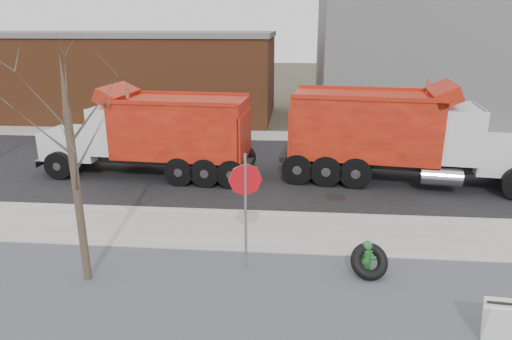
# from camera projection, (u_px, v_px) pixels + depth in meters

# --- Properties ---
(ground) EXTENTS (120.00, 120.00, 0.00)m
(ground) POSITION_uv_depth(u_px,v_px,m) (238.00, 236.00, 12.87)
(ground) COLOR #383328
(ground) RESTS_ON ground
(gravel_verge) EXTENTS (60.00, 5.00, 0.03)m
(gravel_verge) POSITION_uv_depth(u_px,v_px,m) (217.00, 309.00, 9.55)
(gravel_verge) COLOR slate
(gravel_verge) RESTS_ON ground
(sidewalk) EXTENTS (60.00, 2.50, 0.06)m
(sidewalk) POSITION_uv_depth(u_px,v_px,m) (239.00, 231.00, 13.10)
(sidewalk) COLOR #9E9B93
(sidewalk) RESTS_ON ground
(curb) EXTENTS (60.00, 0.15, 0.11)m
(curb) POSITION_uv_depth(u_px,v_px,m) (244.00, 212.00, 14.33)
(curb) COLOR #9E9B93
(curb) RESTS_ON ground
(road) EXTENTS (60.00, 9.40, 0.02)m
(road) POSITION_uv_depth(u_px,v_px,m) (257.00, 168.00, 18.84)
(road) COLOR black
(road) RESTS_ON ground
(far_sidewalk) EXTENTS (60.00, 2.00, 0.06)m
(far_sidewalk) POSITION_uv_depth(u_px,v_px,m) (266.00, 136.00, 24.25)
(far_sidewalk) COLOR #9E9B93
(far_sidewalk) RESTS_ON ground
(building_grey) EXTENTS (12.00, 10.00, 8.00)m
(building_grey) POSITION_uv_depth(u_px,v_px,m) (419.00, 53.00, 27.98)
(building_grey) COLOR slate
(building_grey) RESTS_ON ground
(building_brick) EXTENTS (20.20, 8.20, 5.30)m
(building_brick) POSITION_uv_depth(u_px,v_px,m) (114.00, 74.00, 29.00)
(building_brick) COLOR brown
(building_brick) RESTS_ON ground
(bare_tree) EXTENTS (3.20, 3.20, 5.20)m
(bare_tree) POSITION_uv_depth(u_px,v_px,m) (71.00, 143.00, 9.66)
(bare_tree) COLOR #382D23
(bare_tree) RESTS_ON ground
(fire_hydrant) EXTENTS (0.48, 0.47, 0.84)m
(fire_hydrant) POSITION_uv_depth(u_px,v_px,m) (366.00, 258.00, 10.85)
(fire_hydrant) COLOR #2C7531
(fire_hydrant) RESTS_ON ground
(truck_tire) EXTENTS (1.04, 0.94, 0.85)m
(truck_tire) POSITION_uv_depth(u_px,v_px,m) (369.00, 261.00, 10.69)
(truck_tire) COLOR black
(truck_tire) RESTS_ON ground
(stop_sign) EXTENTS (0.77, 0.21, 2.91)m
(stop_sign) POSITION_uv_depth(u_px,v_px,m) (245.00, 193.00, 10.59)
(stop_sign) COLOR gray
(stop_sign) RESTS_ON ground
(sandwich_board) EXTENTS (0.67, 0.46, 0.89)m
(sandwich_board) POSITION_uv_depth(u_px,v_px,m) (502.00, 324.00, 8.34)
(sandwich_board) COLOR white
(sandwich_board) RESTS_ON ground
(dump_truck_red_a) EXTENTS (9.37, 3.61, 3.72)m
(dump_truck_red_a) POSITION_uv_depth(u_px,v_px,m) (398.00, 133.00, 16.75)
(dump_truck_red_a) COLOR black
(dump_truck_red_a) RESTS_ON ground
(dump_truck_red_b) EXTENTS (8.26, 2.89, 3.47)m
(dump_truck_red_b) POSITION_uv_depth(u_px,v_px,m) (155.00, 132.00, 17.46)
(dump_truck_red_b) COLOR black
(dump_truck_red_b) RESTS_ON ground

